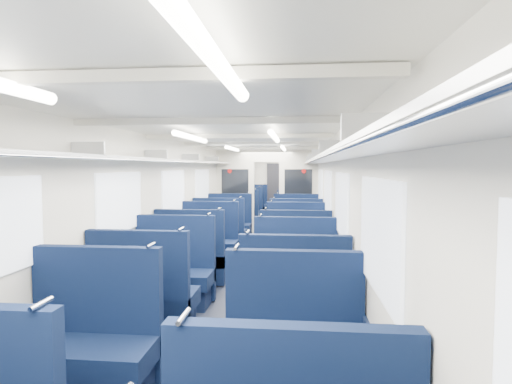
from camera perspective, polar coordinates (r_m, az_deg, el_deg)
floor at (r=8.25m, az=-0.42°, el=-9.65°), size 2.80×18.00×0.01m
ceiling at (r=8.04m, az=-0.42°, el=6.88°), size 2.80×18.00×0.01m
wall_left at (r=8.33m, az=-10.05°, el=-1.38°), size 0.02×18.00×2.35m
dado_left at (r=8.43m, az=-9.89°, el=-6.98°), size 0.03×17.90×0.70m
wall_right at (r=8.03m, az=9.56°, el=-1.55°), size 0.02×18.00×2.35m
dado_right at (r=8.15m, az=9.40°, el=-7.34°), size 0.03×17.90×0.70m
wall_far at (r=17.02m, az=2.79°, el=1.13°), size 2.80×0.02×2.35m
luggage_rack_left at (r=8.25m, az=-8.85°, el=4.14°), size 0.36×17.40×0.18m
luggage_rack_right at (r=7.99m, az=8.28°, el=4.16°), size 0.36×17.40×0.18m
windows at (r=7.59m, az=-0.79°, el=0.06°), size 2.78×15.60×0.75m
ceiling_fittings at (r=7.78m, az=-0.63°, el=6.55°), size 2.70×16.06×0.11m
end_door at (r=16.97m, az=2.78°, el=0.53°), size 0.75×0.06×2.00m
bulkhead at (r=11.60m, az=1.44°, el=0.32°), size 2.80×0.10×2.35m
seat_6 at (r=3.90m, az=-21.67°, el=-19.31°), size 1.11×0.61×1.23m
seat_7 at (r=3.51m, az=5.15°, el=-21.68°), size 1.11×0.61×1.23m
seat_8 at (r=4.93m, az=-15.03°, el=-14.27°), size 1.11×0.61×1.23m
seat_9 at (r=4.51m, az=5.28°, el=-15.88°), size 1.11×0.61×1.23m
seat_10 at (r=5.91m, az=-11.26°, el=-11.21°), size 1.11×0.61×1.23m
seat_11 at (r=5.62m, az=5.36°, el=-11.94°), size 1.11×0.61×1.23m
seat_12 at (r=6.90m, az=-8.68°, el=-9.05°), size 1.11×0.61×1.23m
seat_13 at (r=6.77m, az=5.42°, el=-9.28°), size 1.11×0.61×1.23m
seat_14 at (r=8.10m, az=-6.47°, el=-7.17°), size 1.11×0.61×1.23m
seat_15 at (r=7.91m, az=5.45°, el=-7.41°), size 1.11×0.61×1.23m
seat_16 at (r=9.23m, az=-4.93°, el=-5.83°), size 1.11×0.61×1.23m
seat_17 at (r=9.06m, az=5.48°, el=-6.02°), size 1.11×0.61×1.23m
seat_18 at (r=10.39m, az=-3.72°, el=-4.79°), size 1.11×0.61×1.23m
seat_19 at (r=10.24m, az=5.50°, el=-4.91°), size 1.11×0.61×1.23m
seat_20 at (r=12.42m, az=-2.17°, el=-3.42°), size 1.11×0.61×1.23m
seat_21 at (r=12.17m, az=5.53°, el=-3.58°), size 1.11×0.61×1.23m
seat_22 at (r=13.45m, az=-1.56°, el=-2.89°), size 1.11×0.61×1.23m
seat_23 at (r=13.40m, az=5.54°, el=-2.93°), size 1.11×0.61×1.23m
seat_24 at (r=14.69m, az=-0.94°, el=-2.35°), size 1.11×0.61×1.23m
seat_25 at (r=14.59m, az=5.55°, el=-2.41°), size 1.11×0.61×1.23m
seat_26 at (r=15.63m, az=-0.54°, el=-1.99°), size 1.11×0.61×1.23m
seat_27 at (r=15.61m, az=5.56°, el=-2.02°), size 1.11×0.61×1.23m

